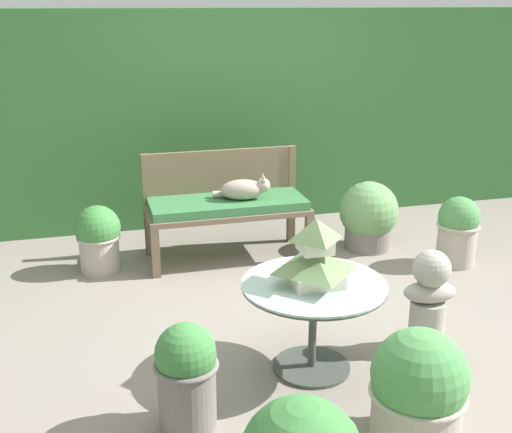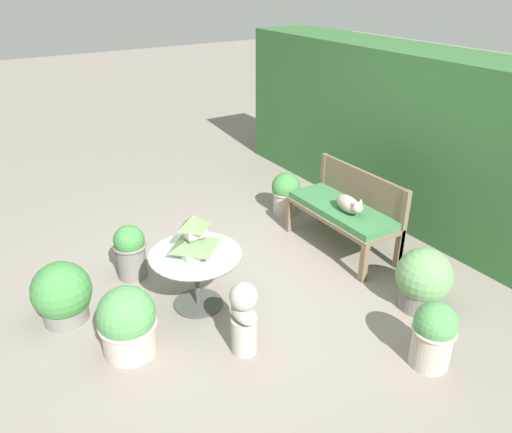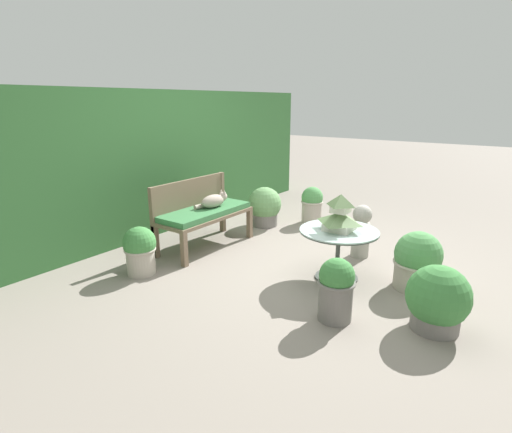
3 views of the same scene
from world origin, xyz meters
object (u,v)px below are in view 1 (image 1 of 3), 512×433
object	(u,v)px
patio_table	(313,301)
potted_plant_path_edge	(458,230)
pagoda_birdhouse	(315,256)
potted_plant_table_far	(98,238)
garden_bench	(228,208)
garden_bust	(429,298)
potted_plant_bench_left	(368,216)
potted_plant_table_near	(186,375)
cat	(244,189)
potted_plant_hedge_corner	(418,390)

from	to	relation	value
patio_table	potted_plant_path_edge	bearing A→B (deg)	35.52
pagoda_birdhouse	potted_plant_table_far	size ratio (longest dim) A/B	0.71
patio_table	pagoda_birdhouse	world-z (taller)	pagoda_birdhouse
garden_bench	potted_plant_table_far	size ratio (longest dim) A/B	2.45
garden_bust	garden_bench	bearing A→B (deg)	122.62
patio_table	potted_plant_bench_left	world-z (taller)	potted_plant_bench_left
potted_plant_table_near	potted_plant_table_far	bearing A→B (deg)	99.40
garden_bust	pagoda_birdhouse	bearing A→B (deg)	-170.17
garden_bench	cat	distance (m)	0.20
garden_bench	potted_plant_table_near	xyz separation A→B (m)	(-0.66, -2.04, -0.13)
potted_plant_hedge_corner	potted_plant_table_far	bearing A→B (deg)	118.87
potted_plant_bench_left	potted_plant_hedge_corner	bearing A→B (deg)	-109.30
potted_plant_hedge_corner	potted_plant_bench_left	distance (m)	2.48
potted_plant_path_edge	cat	bearing A→B (deg)	160.71
pagoda_birdhouse	garden_bust	distance (m)	0.81
garden_bench	pagoda_birdhouse	size ratio (longest dim) A/B	3.45
garden_bust	potted_plant_path_edge	distance (m)	1.40
cat	potted_plant_path_edge	bearing A→B (deg)	-10.59
cat	potted_plant_table_far	bearing A→B (deg)	-173.17
patio_table	pagoda_birdhouse	distance (m)	0.26
cat	potted_plant_table_near	distance (m)	2.17
cat	potted_plant_hedge_corner	bearing A→B (deg)	-76.14
garden_bench	potted_plant_table_far	world-z (taller)	potted_plant_table_far
potted_plant_hedge_corner	garden_bust	bearing A→B (deg)	57.83
patio_table	potted_plant_table_near	xyz separation A→B (m)	(-0.75, -0.33, -0.13)
cat	potted_plant_bench_left	size ratio (longest dim) A/B	0.77
garden_bench	potted_plant_table_near	distance (m)	2.15
garden_bust	patio_table	bearing A→B (deg)	-170.17
potted_plant_table_near	potted_plant_bench_left	distance (m)	2.67
pagoda_birdhouse	potted_plant_path_edge	distance (m)	1.99
potted_plant_table_far	pagoda_birdhouse	bearing A→B (deg)	-57.69
cat	garden_bust	distance (m)	1.80
patio_table	potted_plant_path_edge	world-z (taller)	potted_plant_path_edge
cat	garden_bust	xyz separation A→B (m)	(0.69, -1.64, -0.25)
pagoda_birdhouse	potted_plant_table_near	bearing A→B (deg)	-156.42
garden_bench	potted_plant_bench_left	bearing A→B (deg)	-4.14
cat	garden_bust	bearing A→B (deg)	-58.56
pagoda_birdhouse	potted_plant_bench_left	bearing A→B (deg)	56.69
patio_table	potted_plant_table_near	bearing A→B (deg)	-156.42
potted_plant_path_edge	pagoda_birdhouse	bearing A→B (deg)	-144.48
pagoda_birdhouse	potted_plant_path_edge	size ratio (longest dim) A/B	0.67
potted_plant_bench_left	potted_plant_table_far	bearing A→B (deg)	177.67
garden_bench	potted_plant_table_far	xyz separation A→B (m)	(-0.99, 0.00, -0.15)
cat	pagoda_birdhouse	size ratio (longest dim) A/B	1.20
pagoda_birdhouse	potted_plant_table_far	world-z (taller)	pagoda_birdhouse
garden_bust	potted_plant_hedge_corner	xyz separation A→B (m)	(-0.47, -0.75, -0.05)
garden_bench	potted_plant_path_edge	bearing A→B (deg)	-18.93
potted_plant_table_far	potted_plant_path_edge	bearing A→B (deg)	-12.24
potted_plant_table_far	garden_bust	bearing A→B (deg)	-42.82
potted_plant_bench_left	patio_table	bearing A→B (deg)	-123.31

